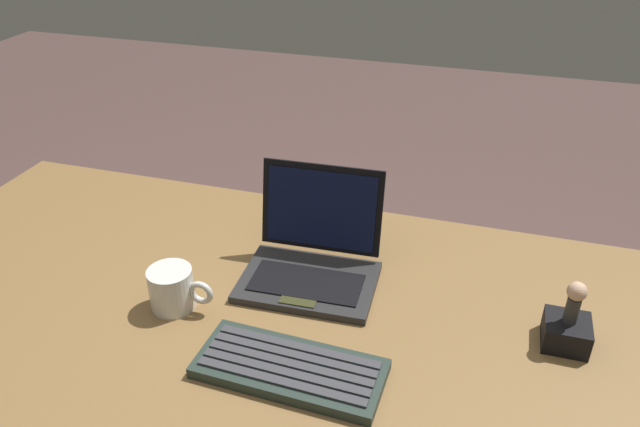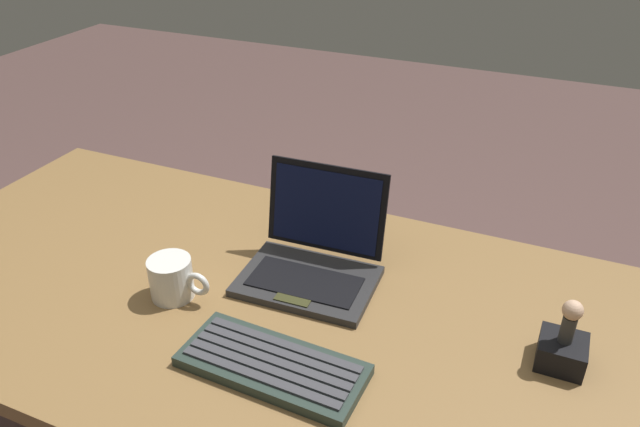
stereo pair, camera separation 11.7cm
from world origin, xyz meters
TOP-DOWN VIEW (x-y plane):
  - desk at (0.00, 0.00)m, footprint 1.65×0.81m
  - laptop_front at (0.07, 0.10)m, footprint 0.28×0.24m
  - external_keyboard at (0.11, -0.17)m, footprint 0.32×0.14m
  - figurine_stand at (0.56, 0.04)m, footprint 0.08×0.08m
  - figurine at (0.56, 0.04)m, footprint 0.03×0.03m
  - coffee_mug at (-0.16, -0.06)m, footprint 0.13×0.08m

SIDE VIEW (x-z plane):
  - desk at x=0.00m, z-range 0.29..1.02m
  - external_keyboard at x=0.11m, z-range 0.73..0.75m
  - figurine_stand at x=0.56m, z-range 0.73..0.78m
  - coffee_mug at x=-0.16m, z-range 0.73..0.81m
  - laptop_front at x=0.07m, z-range 0.67..0.88m
  - figurine at x=0.56m, z-range 0.79..0.87m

